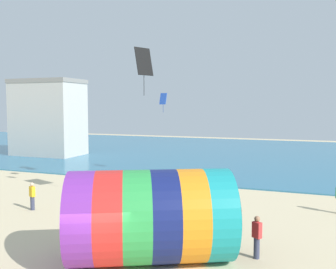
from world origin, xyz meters
TOP-DOWN VIEW (x-y plane):
  - sea at (0.00, 36.43)m, footprint 120.00×40.00m
  - giant_inflatable_tube at (1.19, 2.19)m, footprint 7.29×6.10m
  - kite_handler at (5.09, 3.94)m, footprint 0.42×0.38m
  - kite_blue_diamond at (-3.47, 15.45)m, footprint 0.64×0.38m
  - kite_black_diamond at (-2.29, 9.32)m, footprint 0.86×1.22m
  - bystander_near_water at (-8.27, 6.45)m, footprint 0.42×0.35m
  - promenade_building at (-23.13, 26.83)m, footprint 8.34×5.10m

SIDE VIEW (x-z plane):
  - sea at x=0.00m, z-range 0.00..0.10m
  - bystander_near_water at x=-8.27m, z-range 0.01..1.67m
  - kite_handler at x=5.09m, z-range 0.03..1.78m
  - giant_inflatable_tube at x=1.19m, z-range 0.00..3.66m
  - promenade_building at x=-23.13m, z-range 0.01..9.37m
  - kite_blue_diamond at x=-3.47m, z-range 5.93..7.40m
  - kite_black_diamond at x=-2.29m, z-range 7.33..10.16m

